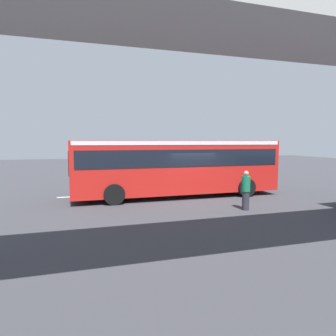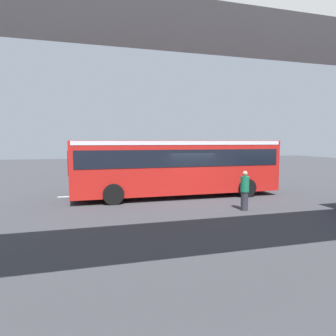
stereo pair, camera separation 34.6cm
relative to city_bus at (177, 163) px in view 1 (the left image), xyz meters
name	(u,v)px [view 1 (the left image)]	position (x,y,z in m)	size (l,w,h in m)	color
ground	(188,197)	(-0.46, 0.54, -1.88)	(80.00, 80.00, 0.00)	#38383D
city_bus	(177,163)	(0.00, 0.00, 0.00)	(11.54, 2.85, 3.15)	red
pedestrian	(246,191)	(-1.93, 4.04, -1.00)	(0.38, 0.38, 1.79)	#2D2D38
traffic_sign	(231,157)	(-5.78, -4.31, 0.01)	(0.08, 0.60, 2.80)	slate
lane_dash_leftmost	(260,187)	(-6.46, -1.51, -1.88)	(2.00, 0.20, 0.01)	silver
lane_dash_left	(206,190)	(-2.46, -1.51, -1.88)	(2.00, 0.20, 0.01)	silver
lane_dash_centre	(145,193)	(1.54, -1.51, -1.88)	(2.00, 0.20, 0.01)	silver
lane_dash_right	(76,197)	(5.54, -1.51, -1.88)	(2.00, 0.20, 0.01)	silver
pedestrian_overpass	(335,54)	(-0.46, 10.00, 3.21)	(28.83, 2.60, 6.84)	#9E9E99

